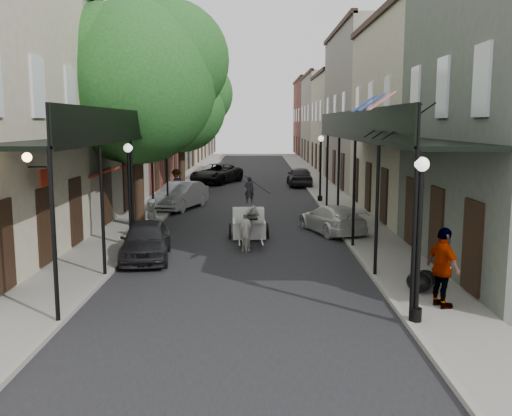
{
  "coord_description": "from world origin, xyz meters",
  "views": [
    {
      "loc": [
        0.53,
        -14.38,
        4.57
      ],
      "look_at": [
        0.47,
        5.36,
        1.6
      ],
      "focal_mm": 40.0,
      "sensor_mm": 36.0,
      "label": 1
    }
  ],
  "objects_px": {
    "car_left_mid": "(180,196)",
    "lamppost_right_far": "(320,167)",
    "car_right_near": "(331,219)",
    "pedestrian_sidewalk_right": "(443,268)",
    "tree_near": "(146,77)",
    "pedestrian_sidewalk_left": "(176,184)",
    "car_right_far": "(300,176)",
    "tree_far": "(186,103)",
    "lamppost_left": "(130,193)",
    "carriage": "(249,212)",
    "car_left_far": "(216,174)",
    "pedestrian_walking": "(153,221)",
    "lamppost_right_near": "(419,237)",
    "car_left_near": "(146,240)",
    "horse": "(250,228)"
  },
  "relations": [
    {
      "from": "car_left_mid",
      "to": "lamppost_right_far",
      "type": "bearing_deg",
      "value": 34.45
    },
    {
      "from": "lamppost_right_far",
      "to": "car_right_near",
      "type": "bearing_deg",
      "value": -93.18
    },
    {
      "from": "pedestrian_sidewalk_right",
      "to": "tree_near",
      "type": "bearing_deg",
      "value": 19.87
    },
    {
      "from": "pedestrian_sidewalk_left",
      "to": "car_right_far",
      "type": "height_order",
      "value": "pedestrian_sidewalk_left"
    },
    {
      "from": "tree_far",
      "to": "lamppost_left",
      "type": "bearing_deg",
      "value": -89.54
    },
    {
      "from": "carriage",
      "to": "car_left_mid",
      "type": "bearing_deg",
      "value": 114.68
    },
    {
      "from": "tree_near",
      "to": "car_right_far",
      "type": "xyz_separation_m",
      "value": [
        7.75,
        16.48,
        -5.78
      ]
    },
    {
      "from": "pedestrian_sidewalk_left",
      "to": "pedestrian_sidewalk_right",
      "type": "xyz_separation_m",
      "value": [
        9.26,
        -19.92,
        0.11
      ]
    },
    {
      "from": "carriage",
      "to": "car_left_far",
      "type": "relative_size",
      "value": 0.48
    },
    {
      "from": "car_right_near",
      "to": "car_right_far",
      "type": "height_order",
      "value": "car_right_far"
    },
    {
      "from": "pedestrian_walking",
      "to": "car_right_far",
      "type": "xyz_separation_m",
      "value": [
        7.05,
        19.52,
        -0.13
      ]
    },
    {
      "from": "lamppost_right_near",
      "to": "pedestrian_walking",
      "type": "bearing_deg",
      "value": 129.74
    },
    {
      "from": "tree_far",
      "to": "pedestrian_sidewalk_right",
      "type": "height_order",
      "value": "tree_far"
    },
    {
      "from": "lamppost_left",
      "to": "pedestrian_sidewalk_right",
      "type": "relative_size",
      "value": 1.88
    },
    {
      "from": "car_right_near",
      "to": "car_right_far",
      "type": "xyz_separation_m",
      "value": [
        -0.05,
        17.66,
        0.12
      ]
    },
    {
      "from": "lamppost_left",
      "to": "car_right_far",
      "type": "distance_m",
      "value": 22.07
    },
    {
      "from": "pedestrian_sidewalk_left",
      "to": "carriage",
      "type": "bearing_deg",
      "value": 69.48
    },
    {
      "from": "tree_far",
      "to": "car_right_far",
      "type": "bearing_deg",
      "value": 17.65
    },
    {
      "from": "tree_near",
      "to": "pedestrian_sidewalk_right",
      "type": "xyz_separation_m",
      "value": [
        9.2,
        -11.2,
        -5.38
      ]
    },
    {
      "from": "pedestrian_sidewalk_right",
      "to": "pedestrian_sidewalk_left",
      "type": "bearing_deg",
      "value": 5.39
    },
    {
      "from": "lamppost_right_near",
      "to": "lamppost_left",
      "type": "distance_m",
      "value": 11.46
    },
    {
      "from": "lamppost_right_near",
      "to": "pedestrian_sidewalk_right",
      "type": "height_order",
      "value": "lamppost_right_near"
    },
    {
      "from": "carriage",
      "to": "car_left_near",
      "type": "distance_m",
      "value": 5.25
    },
    {
      "from": "lamppost_left",
      "to": "lamppost_right_far",
      "type": "bearing_deg",
      "value": 55.65
    },
    {
      "from": "lamppost_right_near",
      "to": "lamppost_right_far",
      "type": "relative_size",
      "value": 1.0
    },
    {
      "from": "pedestrian_sidewalk_right",
      "to": "car_left_mid",
      "type": "height_order",
      "value": "pedestrian_sidewalk_right"
    },
    {
      "from": "tree_near",
      "to": "car_left_mid",
      "type": "xyz_separation_m",
      "value": [
        0.6,
        5.43,
        -5.77
      ]
    },
    {
      "from": "lamppost_left",
      "to": "pedestrian_sidewalk_left",
      "type": "height_order",
      "value": "lamppost_left"
    },
    {
      "from": "car_left_mid",
      "to": "car_left_far",
      "type": "distance_m",
      "value": 13.05
    },
    {
      "from": "horse",
      "to": "pedestrian_walking",
      "type": "relative_size",
      "value": 1.07
    },
    {
      "from": "lamppost_left",
      "to": "car_left_near",
      "type": "distance_m",
      "value": 2.33
    },
    {
      "from": "car_left_near",
      "to": "lamppost_right_far",
      "type": "bearing_deg",
      "value": 55.24
    },
    {
      "from": "horse",
      "to": "carriage",
      "type": "bearing_deg",
      "value": -90.0
    },
    {
      "from": "horse",
      "to": "car_right_near",
      "type": "relative_size",
      "value": 0.44
    },
    {
      "from": "tree_near",
      "to": "lamppost_left",
      "type": "distance_m",
      "value": 6.1
    },
    {
      "from": "horse",
      "to": "car_right_far",
      "type": "bearing_deg",
      "value": -101.72
    },
    {
      "from": "lamppost_left",
      "to": "pedestrian_sidewalk_left",
      "type": "distance_m",
      "value": 12.94
    },
    {
      "from": "car_left_far",
      "to": "car_right_far",
      "type": "bearing_deg",
      "value": 4.13
    },
    {
      "from": "horse",
      "to": "car_left_near",
      "type": "xyz_separation_m",
      "value": [
        -3.49,
        -1.65,
        -0.09
      ]
    },
    {
      "from": "pedestrian_walking",
      "to": "car_right_near",
      "type": "relative_size",
      "value": 0.41
    },
    {
      "from": "tree_far",
      "to": "car_left_near",
      "type": "distance_m",
      "value": 20.53
    },
    {
      "from": "lamppost_right_near",
      "to": "carriage",
      "type": "height_order",
      "value": "lamppost_right_near"
    },
    {
      "from": "lamppost_left",
      "to": "pedestrian_sidewalk_right",
      "type": "height_order",
      "value": "lamppost_left"
    },
    {
      "from": "tree_far",
      "to": "lamppost_right_near",
      "type": "xyz_separation_m",
      "value": [
        8.35,
        -26.18,
        -3.79
      ]
    },
    {
      "from": "pedestrian_sidewalk_left",
      "to": "pedestrian_walking",
      "type": "bearing_deg",
      "value": 50.47
    },
    {
      "from": "lamppost_right_near",
      "to": "car_right_far",
      "type": "distance_m",
      "value": 28.7
    },
    {
      "from": "lamppost_right_near",
      "to": "pedestrian_sidewalk_right",
      "type": "distance_m",
      "value": 1.63
    },
    {
      "from": "pedestrian_sidewalk_right",
      "to": "car_right_near",
      "type": "height_order",
      "value": "pedestrian_sidewalk_right"
    },
    {
      "from": "lamppost_right_far",
      "to": "car_left_near",
      "type": "xyz_separation_m",
      "value": [
        -7.33,
        -13.66,
        -1.39
      ]
    },
    {
      "from": "tree_far",
      "to": "car_left_near",
      "type": "bearing_deg",
      "value": -87.06
    }
  ]
}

